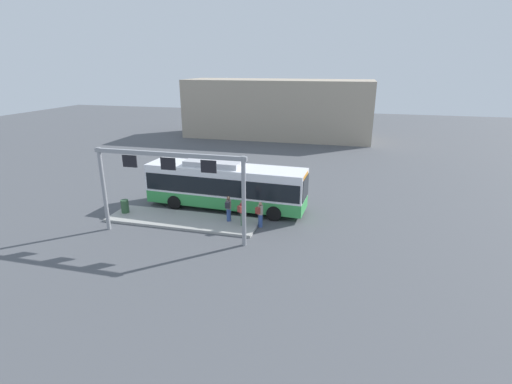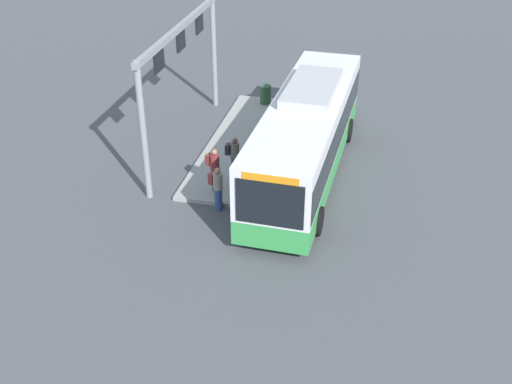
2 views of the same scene
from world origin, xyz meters
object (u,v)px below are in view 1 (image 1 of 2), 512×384
(trash_bin, at_px, (125,206))
(person_waiting_near, at_px, (260,214))
(person_boarding, at_px, (242,212))
(bus_main, at_px, (225,184))
(person_waiting_mid, at_px, (228,208))

(trash_bin, bearing_deg, person_waiting_near, 1.75)
(person_boarding, relative_size, trash_bin, 1.86)
(person_waiting_near, distance_m, trash_bin, 9.45)
(person_boarding, xyz_separation_m, trash_bin, (-8.40, 0.12, -0.44))
(person_waiting_near, bearing_deg, bus_main, 76.04)
(person_boarding, bearing_deg, trash_bin, 115.62)
(bus_main, height_order, person_waiting_mid, bus_main)
(person_boarding, xyz_separation_m, person_waiting_near, (1.04, 0.41, -0.16))
(bus_main, bearing_deg, person_boarding, -52.53)
(bus_main, distance_m, trash_bin, 7.02)
(bus_main, relative_size, person_boarding, 6.83)
(bus_main, distance_m, person_waiting_near, 4.20)
(bus_main, xyz_separation_m, person_waiting_near, (3.16, -2.61, -0.92))
(person_waiting_near, relative_size, person_waiting_mid, 1.00)
(person_boarding, bearing_deg, bus_main, 61.52)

